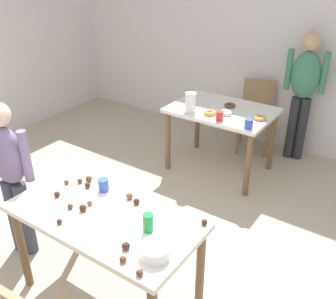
# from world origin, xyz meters

# --- Properties ---
(wall_back) EXTENTS (6.40, 0.10, 2.60)m
(wall_back) POSITION_xyz_m (0.00, 3.20, 1.30)
(wall_back) COLOR silver
(wall_back) RESTS_ON ground_plane
(dining_table_near) EXTENTS (1.31, 0.66, 0.75)m
(dining_table_near) POSITION_xyz_m (-0.08, 0.05, 0.64)
(dining_table_near) COLOR silver
(dining_table_near) RESTS_ON ground_plane
(dining_table_far) EXTENTS (1.10, 0.78, 0.75)m
(dining_table_far) POSITION_xyz_m (-0.30, 2.16, 0.64)
(dining_table_far) COLOR silver
(dining_table_far) RESTS_ON ground_plane
(chair_far_table) EXTENTS (0.50, 0.50, 0.87)m
(chair_far_table) POSITION_xyz_m (-0.19, 2.91, 0.50)
(chair_far_table) COLOR olive
(chair_far_table) RESTS_ON ground_plane
(person_girl_near) EXTENTS (0.46, 0.25, 1.34)m
(person_girl_near) POSITION_xyz_m (-1.01, 0.01, 0.79)
(person_girl_near) COLOR #383D4C
(person_girl_near) RESTS_ON ground_plane
(person_adult_far) EXTENTS (0.46, 0.26, 1.52)m
(person_adult_far) POSITION_xyz_m (0.32, 2.93, 0.91)
(person_adult_far) COLOR #28282D
(person_adult_far) RESTS_ON ground_plane
(mixing_bowl) EXTENTS (0.18, 0.18, 0.07)m
(mixing_bowl) POSITION_xyz_m (0.43, -0.08, 0.79)
(mixing_bowl) COLOR white
(mixing_bowl) RESTS_ON dining_table_near
(soda_can) EXTENTS (0.07, 0.07, 0.12)m
(soda_can) POSITION_xyz_m (0.26, 0.08, 0.81)
(soda_can) COLOR #198438
(soda_can) RESTS_ON dining_table_near
(fork_near) EXTENTS (0.17, 0.02, 0.01)m
(fork_near) POSITION_xyz_m (0.07, -0.01, 0.75)
(fork_near) COLOR silver
(fork_near) RESTS_ON dining_table_near
(cup_near_0) EXTENTS (0.07, 0.07, 0.09)m
(cup_near_0) POSITION_xyz_m (-0.27, 0.25, 0.80)
(cup_near_0) COLOR #3351B2
(cup_near_0) RESTS_ON dining_table_near
(cake_ball_0) EXTENTS (0.04, 0.04, 0.04)m
(cake_ball_0) POSITION_xyz_m (-0.30, -0.04, 0.77)
(cake_ball_0) COLOR brown
(cake_ball_0) RESTS_ON dining_table_near
(cake_ball_1) EXTENTS (0.04, 0.04, 0.04)m
(cake_ball_1) POSITION_xyz_m (0.52, 0.32, 0.77)
(cake_ball_1) COLOR #3D2319
(cake_ball_1) RESTS_ON dining_table_near
(cake_ball_2) EXTENTS (0.05, 0.05, 0.05)m
(cake_ball_2) POSITION_xyz_m (0.03, 0.26, 0.77)
(cake_ball_2) COLOR #3D2319
(cake_ball_2) RESTS_ON dining_table_near
(cake_ball_3) EXTENTS (0.04, 0.04, 0.04)m
(cake_ball_3) POSITION_xyz_m (-0.22, 0.07, 0.77)
(cake_ball_3) COLOR brown
(cake_ball_3) RESTS_ON dining_table_near
(cake_ball_4) EXTENTS (0.04, 0.04, 0.04)m
(cake_ball_4) POSITION_xyz_m (-0.24, -0.19, 0.77)
(cake_ball_4) COLOR #3D2319
(cake_ball_4) RESTS_ON dining_table_near
(cake_ball_5) EXTENTS (0.04, 0.04, 0.04)m
(cake_ball_5) POSITION_xyz_m (0.31, -0.22, 0.77)
(cake_ball_5) COLOR brown
(cake_ball_5) RESTS_ON dining_table_near
(cake_ball_6) EXTENTS (0.04, 0.04, 0.04)m
(cake_ball_6) POSITION_xyz_m (-0.55, 0.16, 0.77)
(cake_ball_6) COLOR brown
(cake_ball_6) RESTS_ON dining_table_near
(cake_ball_7) EXTENTS (0.04, 0.04, 0.04)m
(cake_ball_7) POSITION_xyz_m (0.45, -0.24, 0.77)
(cake_ball_7) COLOR brown
(cake_ball_7) RESTS_ON dining_table_near
(cake_ball_8) EXTENTS (0.05, 0.05, 0.05)m
(cake_ball_8) POSITION_xyz_m (0.26, -0.13, 0.77)
(cake_ball_8) COLOR #3D2319
(cake_ball_8) RESTS_ON dining_table_near
(cake_ball_9) EXTENTS (0.05, 0.05, 0.05)m
(cake_ball_9) POSITION_xyz_m (-0.21, -0.01, 0.77)
(cake_ball_9) COLOR #3D2319
(cake_ball_9) RESTS_ON dining_table_near
(cake_ball_10) EXTENTS (0.04, 0.04, 0.04)m
(cake_ball_10) POSITION_xyz_m (-0.48, 0.23, 0.77)
(cake_ball_10) COLOR brown
(cake_ball_10) RESTS_ON dining_table_near
(cake_ball_11) EXTENTS (0.05, 0.05, 0.05)m
(cake_ball_11) POSITION_xyz_m (-0.05, 0.28, 0.78)
(cake_ball_11) COLOR brown
(cake_ball_11) RESTS_ON dining_table_near
(cake_ball_12) EXTENTS (0.05, 0.05, 0.05)m
(cake_ball_12) POSITION_xyz_m (-0.44, 0.28, 0.77)
(cake_ball_12) COLOR brown
(cake_ball_12) RESTS_ON dining_table_near
(cake_ball_13) EXTENTS (0.04, 0.04, 0.04)m
(cake_ball_13) POSITION_xyz_m (-0.48, 0.01, 0.77)
(cake_ball_13) COLOR #3D2319
(cake_ball_13) RESTS_ON dining_table_near
(cake_ball_14) EXTENTS (0.04, 0.04, 0.04)m
(cake_ball_14) POSITION_xyz_m (-0.39, 0.21, 0.77)
(cake_ball_14) COLOR #3D2319
(cake_ball_14) RESTS_ON dining_table_near
(pitcher_far) EXTENTS (0.12, 0.12, 0.21)m
(pitcher_far) POSITION_xyz_m (-0.54, 1.90, 0.85)
(pitcher_far) COLOR white
(pitcher_far) RESTS_ON dining_table_far
(cup_far_0) EXTENTS (0.07, 0.07, 0.10)m
(cup_far_0) POSITION_xyz_m (-0.17, 1.86, 0.80)
(cup_far_0) COLOR red
(cup_far_0) RESTS_ON dining_table_far
(cup_far_1) EXTENTS (0.09, 0.09, 0.11)m
(cup_far_1) POSITION_xyz_m (-0.72, 2.16, 0.81)
(cup_far_1) COLOR #3351B2
(cup_far_1) RESTS_ON dining_table_far
(cup_far_2) EXTENTS (0.08, 0.08, 0.09)m
(cup_far_2) POSITION_xyz_m (0.15, 1.85, 0.80)
(cup_far_2) COLOR #3351B2
(cup_far_2) RESTS_ON dining_table_far
(donut_far_0) EXTENTS (0.13, 0.13, 0.04)m
(donut_far_0) POSITION_xyz_m (-0.33, 1.94, 0.77)
(donut_far_0) COLOR gold
(donut_far_0) RESTS_ON dining_table_far
(donut_far_1) EXTENTS (0.12, 0.12, 0.04)m
(donut_far_1) POSITION_xyz_m (-0.62, 2.03, 0.77)
(donut_far_1) COLOR gold
(donut_far_1) RESTS_ON dining_table_far
(donut_far_2) EXTENTS (0.13, 0.13, 0.04)m
(donut_far_2) POSITION_xyz_m (0.16, 2.11, 0.77)
(donut_far_2) COLOR gold
(donut_far_2) RESTS_ON dining_table_far
(donut_far_3) EXTENTS (0.13, 0.13, 0.04)m
(donut_far_3) POSITION_xyz_m (-0.19, 2.03, 0.77)
(donut_far_3) COLOR white
(donut_far_3) RESTS_ON dining_table_far
(donut_far_4) EXTENTS (0.13, 0.13, 0.04)m
(donut_far_4) POSITION_xyz_m (-0.25, 2.25, 0.77)
(donut_far_4) COLOR brown
(donut_far_4) RESTS_ON dining_table_far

